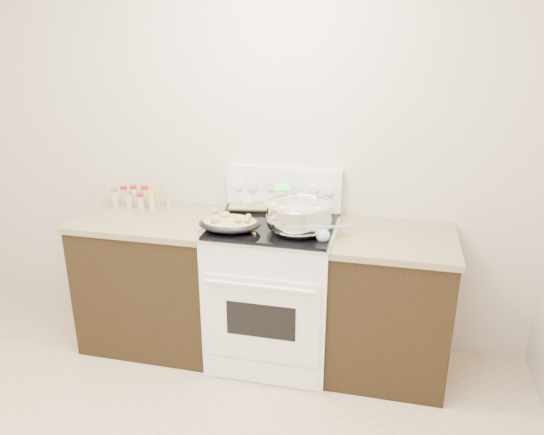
# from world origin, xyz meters

# --- Properties ---
(room_shell) EXTENTS (4.10, 3.60, 2.75)m
(room_shell) POSITION_xyz_m (0.00, 0.00, 1.70)
(room_shell) COLOR beige
(room_shell) RESTS_ON ground
(counter_left) EXTENTS (0.93, 0.67, 0.92)m
(counter_left) POSITION_xyz_m (-0.48, 1.43, 0.46)
(counter_left) COLOR black
(counter_left) RESTS_ON ground
(counter_right) EXTENTS (0.73, 0.67, 0.92)m
(counter_right) POSITION_xyz_m (1.08, 1.43, 0.46)
(counter_right) COLOR black
(counter_right) RESTS_ON ground
(kitchen_range) EXTENTS (0.78, 0.73, 1.22)m
(kitchen_range) POSITION_xyz_m (0.35, 1.42, 0.49)
(kitchen_range) COLOR white
(kitchen_range) RESTS_ON ground
(mixing_bowl) EXTENTS (0.43, 0.43, 0.24)m
(mixing_bowl) POSITION_xyz_m (0.52, 1.33, 1.04)
(mixing_bowl) COLOR silver
(mixing_bowl) RESTS_ON kitchen_range
(roasting_pan) EXTENTS (0.39, 0.29, 0.11)m
(roasting_pan) POSITION_xyz_m (0.12, 1.25, 0.99)
(roasting_pan) COLOR black
(roasting_pan) RESTS_ON kitchen_range
(baking_sheet) EXTENTS (0.47, 0.36, 0.06)m
(baking_sheet) POSITION_xyz_m (0.18, 1.70, 0.96)
(baking_sheet) COLOR black
(baking_sheet) RESTS_ON kitchen_range
(wooden_spoon) EXTENTS (0.16, 0.21, 0.04)m
(wooden_spoon) POSITION_xyz_m (0.17, 1.25, 0.95)
(wooden_spoon) COLOR tan
(wooden_spoon) RESTS_ON kitchen_range
(blue_ladle) EXTENTS (0.19, 0.24, 0.10)m
(blue_ladle) POSITION_xyz_m (0.69, 1.23, 0.98)
(blue_ladle) COLOR #9DCFEB
(blue_ladle) RESTS_ON kitchen_range
(spice_jars) EXTENTS (0.40, 0.15, 0.13)m
(spice_jars) POSITION_xyz_m (-0.63, 1.59, 0.98)
(spice_jars) COLOR #BFB28C
(spice_jars) RESTS_ON counter_left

